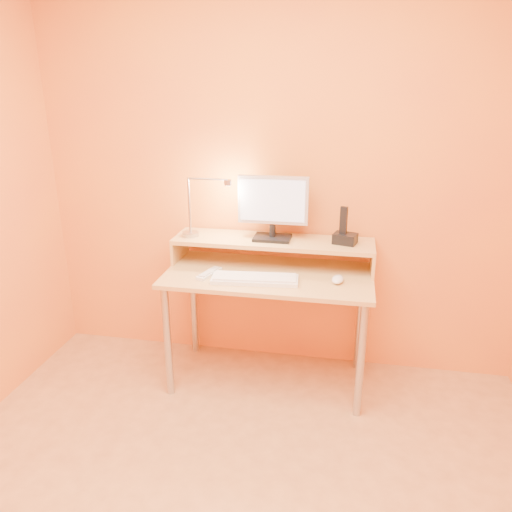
% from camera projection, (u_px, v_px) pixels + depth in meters
% --- Properties ---
extents(wall_back, '(3.00, 0.04, 2.50)m').
position_uv_depth(wall_back, '(278.00, 173.00, 3.00)').
color(wall_back, orange).
rests_on(wall_back, floor).
extents(desk_leg_fl, '(0.04, 0.04, 0.69)m').
position_uv_depth(desk_leg_fl, '(168.00, 342.00, 2.88)').
color(desk_leg_fl, '#ADADB3').
rests_on(desk_leg_fl, floor).
extents(desk_leg_fr, '(0.04, 0.04, 0.69)m').
position_uv_depth(desk_leg_fr, '(361.00, 361.00, 2.68)').
color(desk_leg_fr, '#ADADB3').
rests_on(desk_leg_fr, floor).
extents(desk_leg_bl, '(0.04, 0.04, 0.69)m').
position_uv_depth(desk_leg_bl, '(194.00, 305.00, 3.34)').
color(desk_leg_bl, '#ADADB3').
rests_on(desk_leg_bl, floor).
extents(desk_leg_br, '(0.04, 0.04, 0.69)m').
position_uv_depth(desk_leg_br, '(360.00, 319.00, 3.14)').
color(desk_leg_br, '#ADADB3').
rests_on(desk_leg_br, floor).
extents(desk_lower, '(1.20, 0.60, 0.02)m').
position_uv_depth(desk_lower, '(269.00, 275.00, 2.89)').
color(desk_lower, tan).
rests_on(desk_lower, floor).
extents(shelf_riser_left, '(0.02, 0.30, 0.14)m').
position_uv_depth(shelf_riser_left, '(180.00, 248.00, 3.10)').
color(shelf_riser_left, tan).
rests_on(shelf_riser_left, desk_lower).
extents(shelf_riser_right, '(0.02, 0.30, 0.14)m').
position_uv_depth(shelf_riser_right, '(373.00, 260.00, 2.89)').
color(shelf_riser_right, tan).
rests_on(shelf_riser_right, desk_lower).
extents(desk_shelf, '(1.20, 0.30, 0.02)m').
position_uv_depth(desk_shelf, '(273.00, 241.00, 2.97)').
color(desk_shelf, tan).
rests_on(desk_shelf, desk_lower).
extents(monitor_foot, '(0.22, 0.16, 0.02)m').
position_uv_depth(monitor_foot, '(272.00, 238.00, 2.97)').
color(monitor_foot, black).
rests_on(monitor_foot, desk_shelf).
extents(monitor_neck, '(0.04, 0.04, 0.07)m').
position_uv_depth(monitor_neck, '(272.00, 231.00, 2.95)').
color(monitor_neck, black).
rests_on(monitor_neck, monitor_foot).
extents(monitor_panel, '(0.42, 0.04, 0.28)m').
position_uv_depth(monitor_panel, '(273.00, 200.00, 2.90)').
color(monitor_panel, '#B1B1BA').
rests_on(monitor_panel, monitor_neck).
extents(monitor_back, '(0.37, 0.02, 0.24)m').
position_uv_depth(monitor_back, '(274.00, 199.00, 2.92)').
color(monitor_back, black).
rests_on(monitor_back, monitor_panel).
extents(monitor_screen, '(0.38, 0.01, 0.25)m').
position_uv_depth(monitor_screen, '(273.00, 201.00, 2.88)').
color(monitor_screen, silver).
rests_on(monitor_screen, monitor_panel).
extents(lamp_base, '(0.10, 0.10, 0.02)m').
position_uv_depth(lamp_base, '(191.00, 234.00, 3.03)').
color(lamp_base, '#ADADB3').
rests_on(lamp_base, desk_shelf).
extents(lamp_post, '(0.01, 0.01, 0.33)m').
position_uv_depth(lamp_post, '(189.00, 206.00, 2.97)').
color(lamp_post, '#ADADB3').
rests_on(lamp_post, lamp_base).
extents(lamp_arm, '(0.24, 0.01, 0.01)m').
position_uv_depth(lamp_arm, '(208.00, 179.00, 2.89)').
color(lamp_arm, '#ADADB3').
rests_on(lamp_arm, lamp_post).
extents(lamp_head, '(0.04, 0.04, 0.03)m').
position_uv_depth(lamp_head, '(228.00, 182.00, 2.87)').
color(lamp_head, '#ADADB3').
rests_on(lamp_head, lamp_arm).
extents(lamp_bulb, '(0.03, 0.03, 0.00)m').
position_uv_depth(lamp_bulb, '(228.00, 185.00, 2.88)').
color(lamp_bulb, '#FFEAC6').
rests_on(lamp_bulb, lamp_head).
extents(phone_dock, '(0.15, 0.13, 0.06)m').
position_uv_depth(phone_dock, '(345.00, 239.00, 2.88)').
color(phone_dock, black).
rests_on(phone_dock, desk_shelf).
extents(phone_handset, '(0.05, 0.03, 0.16)m').
position_uv_depth(phone_handset, '(344.00, 220.00, 2.85)').
color(phone_handset, black).
rests_on(phone_handset, phone_dock).
extents(phone_led, '(0.01, 0.00, 0.04)m').
position_uv_depth(phone_led, '(353.00, 242.00, 2.83)').
color(phone_led, '#3570FF').
rests_on(phone_led, phone_dock).
extents(keyboard, '(0.49, 0.20, 0.02)m').
position_uv_depth(keyboard, '(255.00, 279.00, 2.76)').
color(keyboard, white).
rests_on(keyboard, desk_lower).
extents(mouse, '(0.08, 0.12, 0.04)m').
position_uv_depth(mouse, '(338.00, 279.00, 2.74)').
color(mouse, silver).
rests_on(mouse, desk_lower).
extents(remote_control, '(0.11, 0.20, 0.02)m').
position_uv_depth(remote_control, '(209.00, 274.00, 2.85)').
color(remote_control, white).
rests_on(remote_control, desk_lower).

